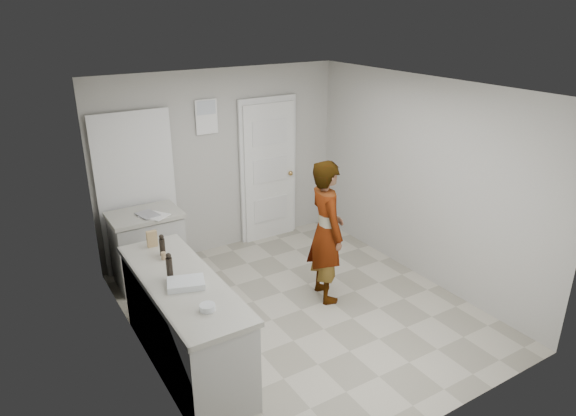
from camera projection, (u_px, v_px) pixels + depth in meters
ground at (301, 310)px, 5.87m from camera, size 4.00×4.00×0.00m
room_shell at (213, 181)px, 6.95m from camera, size 4.00×4.00×4.00m
main_counter at (185, 326)px, 4.84m from camera, size 0.64×1.96×0.93m
side_counter at (148, 250)px, 6.32m from camera, size 0.84×0.61×0.93m
person at (326, 231)px, 5.85m from camera, size 0.53×0.69×1.69m
cake_mix_box at (152, 239)px, 5.27m from camera, size 0.11×0.05×0.17m
spice_jar at (164, 256)px, 5.02m from camera, size 0.05×0.05×0.08m
oil_cruet_a at (162, 245)px, 5.08m from camera, size 0.06×0.06×0.23m
oil_cruet_b at (169, 267)px, 4.62m from camera, size 0.06×0.06×0.27m
baking_dish at (186, 284)px, 4.54m from camera, size 0.38×0.32×0.06m
egg_bowl at (207, 307)px, 4.19m from camera, size 0.13×0.13×0.05m
papers at (154, 216)px, 6.06m from camera, size 0.37×0.39×0.01m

